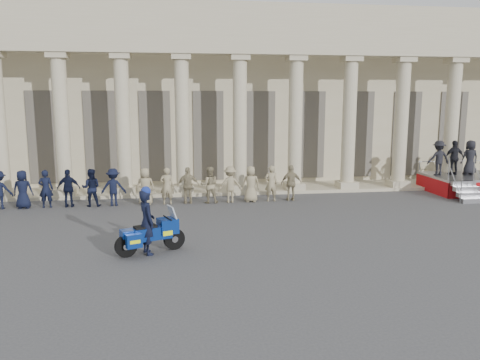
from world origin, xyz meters
The scene contains 6 objects.
ground centered at (0.00, 0.00, 0.00)m, with size 90.00×90.00×0.00m, color #3F3F41.
building centered at (0.00, 14.74, 4.52)m, with size 40.00×12.50×9.00m.
officer_rank centered at (-5.62, 6.11, 0.77)m, with size 18.03×0.59×1.55m.
reviewing_stand centered at (12.04, 6.94, 1.31)m, with size 4.12×3.88×2.44m.
motorcycle centered at (-2.35, -0.29, 0.57)m, with size 1.94×1.18×1.31m.
rider centered at (-2.45, -0.34, 0.96)m, with size 0.66×0.79×1.93m.
Camera 1 is at (-1.58, -13.25, 4.25)m, focal length 35.00 mm.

